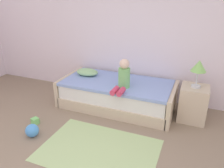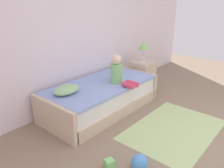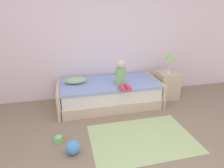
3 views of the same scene
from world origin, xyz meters
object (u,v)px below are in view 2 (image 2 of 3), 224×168
table_lamp (144,46)px  toy_ball (139,163)px  pillow (66,90)px  toy_block (109,164)px  nightstand (142,75)px  bed (101,97)px  child_figure (119,72)px

table_lamp → toy_ball: size_ratio=2.25×
pillow → toy_block: bearing=-106.9°
nightstand → toy_block: bearing=-154.7°
toy_ball → bed: bearing=58.9°
pillow → child_figure: bearing=-20.8°
bed → nightstand: (1.35, 0.03, 0.05)m
nightstand → bed: bearing=-178.7°
nightstand → pillow: 2.04m
toy_ball → pillow: bearing=83.6°
bed → child_figure: size_ratio=4.14×
pillow → toy_ball: 1.57m
table_lamp → toy_block: table_lamp is taller
toy_block → table_lamp: bearing=25.3°
child_figure → toy_block: bearing=-144.8°
toy_ball → toy_block: 0.36m
child_figure → table_lamp: bearing=12.6°
table_lamp → pillow: table_lamp is taller
bed → toy_ball: 1.63m
nightstand → toy_ball: (-2.19, -1.42, -0.20)m
nightstand → toy_block: 2.65m
bed → toy_block: bearing=-133.3°
pillow → table_lamp: bearing=-2.0°
bed → table_lamp: table_lamp is taller
bed → toy_ball: bed is taller
pillow → toy_ball: bearing=-96.4°
child_figure → pillow: size_ratio=1.16×
table_lamp → child_figure: (-1.15, -0.26, -0.23)m
table_lamp → child_figure: table_lamp is taller
child_figure → toy_ball: bearing=-131.7°
nightstand → toy_block: nightstand is taller
child_figure → toy_ball: size_ratio=2.55×
table_lamp → toy_ball: bearing=-147.1°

